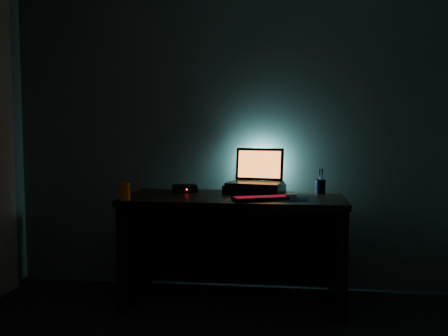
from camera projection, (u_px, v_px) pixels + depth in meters
The scene contains 10 objects.
room at pixel (189, 119), 1.80m from camera, with size 3.50×4.00×2.50m.
desk at pixel (235, 231), 3.52m from camera, with size 1.50×0.70×0.75m.
riser at pixel (255, 189), 3.60m from camera, with size 0.40×0.30×0.06m, color black.
laptop at pixel (257, 176), 3.64m from camera, with size 0.42×0.35×0.26m.
keyboard at pixel (263, 198), 3.24m from camera, with size 0.41×0.27×0.02m.
mousepad at pixel (292, 199), 3.28m from camera, with size 0.22×0.20×0.00m, color navy.
mouse at pixel (292, 196), 3.28m from camera, with size 0.07×0.11×0.03m, color gray.
pen_cup at pixel (320, 187), 3.54m from camera, with size 0.07×0.07×0.10m, color black.
juice_glass at pixel (125, 191), 3.23m from camera, with size 0.07×0.07×0.11m, color orange.
router at pixel (185, 188), 3.64m from camera, with size 0.20×0.18×0.05m.
Camera 1 is at (0.35, -1.78, 1.22)m, focal length 40.00 mm.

